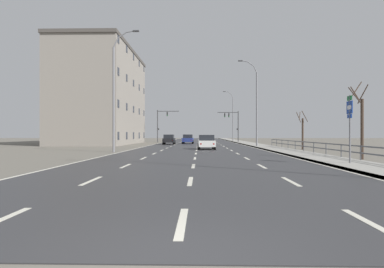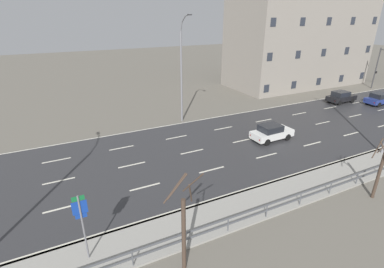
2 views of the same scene
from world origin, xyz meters
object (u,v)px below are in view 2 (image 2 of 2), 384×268
(street_lamp_left_bank, at_px, (182,72))
(highway_sign, at_px, (82,220))
(brick_building, at_px, (300,36))
(traffic_signal_left, at_px, (382,63))
(car_near_right, at_px, (341,97))
(car_far_left, at_px, (380,99))
(car_far_right, at_px, (271,132))

(street_lamp_left_bank, distance_m, highway_sign, 20.30)
(highway_sign, bearing_deg, brick_building, 123.18)
(traffic_signal_left, distance_m, brick_building, 13.10)
(highway_sign, height_order, car_near_right, highway_sign)
(highway_sign, xyz_separation_m, car_far_left, (-10.07, 38.42, -1.60))
(highway_sign, height_order, traffic_signal_left, traffic_signal_left)
(highway_sign, height_order, car_far_left, highway_sign)
(car_far_left, bearing_deg, car_far_right, -80.65)
(street_lamp_left_bank, distance_m, car_far_right, 11.14)
(highway_sign, xyz_separation_m, brick_building, (-24.31, 37.18, 5.43))
(highway_sign, distance_m, car_near_right, 36.98)
(traffic_signal_left, bearing_deg, brick_building, -134.01)
(car_far_right, relative_size, brick_building, 0.18)
(highway_sign, distance_m, car_far_left, 39.75)
(street_lamp_left_bank, xyz_separation_m, brick_building, (-8.46, 24.89, 2.33))
(car_far_right, bearing_deg, car_near_right, 106.73)
(traffic_signal_left, bearing_deg, car_far_left, -54.70)
(street_lamp_left_bank, distance_m, car_far_left, 27.17)
(car_far_right, bearing_deg, traffic_signal_left, 104.45)
(car_far_left, bearing_deg, car_near_right, -125.18)
(car_near_right, bearing_deg, highway_sign, -69.98)
(street_lamp_left_bank, distance_m, traffic_signal_left, 33.95)
(car_near_right, bearing_deg, brick_building, 166.62)
(street_lamp_left_bank, bearing_deg, car_far_left, 77.53)
(traffic_signal_left, distance_m, car_near_right, 12.36)
(highway_sign, bearing_deg, car_near_right, 110.54)
(car_far_left, height_order, car_near_right, same)
(street_lamp_left_bank, bearing_deg, brick_building, 108.78)
(car_far_left, relative_size, car_far_right, 1.00)
(street_lamp_left_bank, distance_m, car_near_right, 22.97)
(street_lamp_left_bank, relative_size, car_far_right, 2.71)
(highway_sign, relative_size, car_far_right, 0.90)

